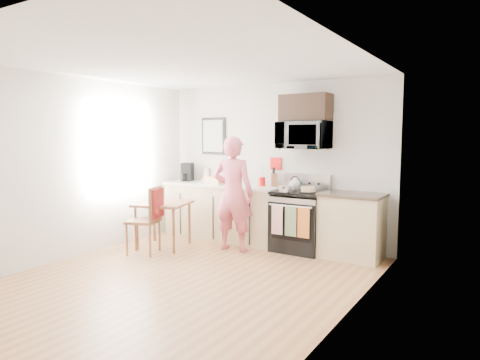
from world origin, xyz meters
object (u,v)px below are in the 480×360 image
Objects in this scene: person at (233,194)px; range at (300,222)px; microwave at (304,135)px; chair at (152,211)px; cake at (308,190)px; dining_table at (163,208)px.

range is at bearing -159.69° from person.
microwave is 0.75× the size of chair.
chair is at bearing -147.86° from cake.
range is 1.40× the size of dining_table.
person is 1.73× the size of chair.
person is at bearing -158.53° from cake.
range is 0.66× the size of person.
person is at bearing -149.00° from range.
chair is (-1.78, -1.34, 0.22)m from range.
person is 6.88× the size of cake.
microwave is at bearing 90.06° from range.
cake is at bearing -50.67° from microwave.
dining_table is at bearing -158.13° from cake.
person is at bearing 22.26° from dining_table.
dining_table is 2.28m from cake.
person reaches higher than dining_table.
cake is at bearing 21.87° from dining_table.
range is 2.23m from chair.
microwave reaches higher than range.
microwave is at bearing 129.33° from cake.
person reaches higher than cake.
person is 2.12× the size of dining_table.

